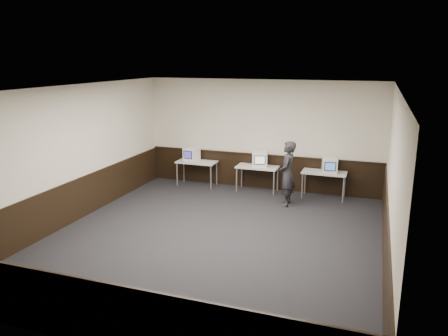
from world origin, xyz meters
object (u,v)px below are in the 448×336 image
object	(u,v)px
desk_left	(197,164)
emac_left	(192,154)
person	(287,174)
emac_center	(260,159)
emac_right	(330,165)
desk_center	(257,169)
desk_right	(324,174)

from	to	relation	value
desk_left	emac_left	size ratio (longest dim) A/B	2.51
person	emac_left	bearing A→B (deg)	-111.08
emac_center	emac_right	distance (m)	1.98
emac_right	desk_center	bearing A→B (deg)	168.98
desk_center	desk_left	bearing A→B (deg)	180.00
desk_right	emac_left	size ratio (longest dim) A/B	2.51
person	desk_right	bearing A→B (deg)	134.88
desk_center	person	size ratio (longest dim) A/B	0.70
desk_right	emac_center	world-z (taller)	emac_center
desk_center	desk_right	xyz separation A→B (m)	(1.90, 0.00, 0.00)
emac_center	emac_right	bearing A→B (deg)	-18.13
person	desk_left	bearing A→B (deg)	-111.41
desk_center	emac_center	size ratio (longest dim) A/B	2.19
emac_center	desk_right	bearing A→B (deg)	-17.08
desk_right	emac_center	bearing A→B (deg)	179.22
desk_right	person	xyz separation A→B (m)	(-0.84, -0.95, 0.18)
desk_left	emac_center	size ratio (longest dim) A/B	2.19
emac_left	desk_center	bearing A→B (deg)	8.68
emac_left	emac_center	xyz separation A→B (m)	(2.14, -0.01, 0.02)
emac_center	emac_left	bearing A→B (deg)	163.30
desk_right	person	bearing A→B (deg)	-131.56
emac_center	desk_left	bearing A→B (deg)	164.43
desk_center	person	world-z (taller)	person
emac_right	desk_right	bearing A→B (deg)	154.20
desk_left	emac_right	distance (m)	3.94
emac_center	emac_right	xyz separation A→B (m)	(1.98, -0.06, -0.01)
desk_center	emac_left	distance (m)	2.10
desk_center	desk_right	bearing A→B (deg)	0.00
desk_left	desk_right	size ratio (longest dim) A/B	1.00
desk_center	desk_right	world-z (taller)	same
desk_left	emac_left	world-z (taller)	emac_left
desk_right	emac_right	distance (m)	0.31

